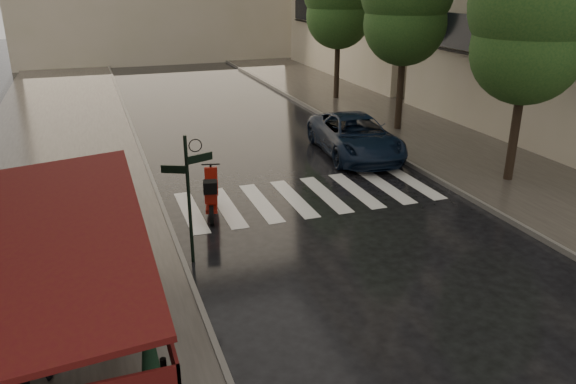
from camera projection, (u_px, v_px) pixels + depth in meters
ground at (282, 319)px, 11.11m from camera, size 120.00×120.00×0.00m
sidewalk_near at (56, 163)px, 20.23m from camera, size 6.00×60.00×0.12m
sidewalk_far at (412, 128)px, 24.84m from camera, size 5.50×60.00×0.12m
curb_near at (142, 154)px, 21.18m from camera, size 0.12×60.00×0.16m
curb_far at (355, 133)px, 23.96m from camera, size 0.12×60.00×0.16m
crosswalk at (309, 196)px, 17.31m from camera, size 7.85×3.20×0.01m
signpost at (189, 190)px, 12.71m from camera, size 1.17×0.29×3.10m
tree_near at (532, 13)px, 16.59m from camera, size 3.80×3.80×7.99m
pedestrian_with_umbrella at (92, 224)px, 10.91m from camera, size 1.33×1.35×2.61m
pedestrian_terrace at (22, 339)px, 8.97m from camera, size 0.90×0.77×1.61m
scooter at (211, 195)px, 15.73m from camera, size 0.78×1.96×1.30m
parked_car at (355, 136)px, 21.07m from camera, size 3.05×5.62×1.50m
parasol_back at (151, 363)px, 7.63m from camera, size 0.46×0.46×2.44m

